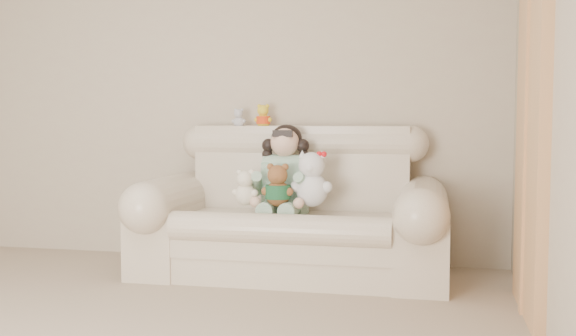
{
  "coord_description": "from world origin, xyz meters",
  "views": [
    {
      "loc": [
        1.71,
        -2.43,
        1.07
      ],
      "look_at": [
        0.75,
        1.9,
        0.75
      ],
      "focal_mm": 41.66,
      "sensor_mm": 36.0,
      "label": 1
    }
  ],
  "objects_px": {
    "sofa": "(291,201)",
    "white_cat": "(312,173)",
    "seated_child": "(285,168)",
    "brown_teddy": "(278,181)",
    "cream_teddy": "(245,184)"
  },
  "relations": [
    {
      "from": "seated_child",
      "to": "white_cat",
      "type": "height_order",
      "value": "seated_child"
    },
    {
      "from": "white_cat",
      "to": "cream_teddy",
      "type": "xyz_separation_m",
      "value": [
        -0.44,
        -0.05,
        -0.08
      ]
    },
    {
      "from": "seated_child",
      "to": "brown_teddy",
      "type": "relative_size",
      "value": 1.89
    },
    {
      "from": "cream_teddy",
      "to": "seated_child",
      "type": "bearing_deg",
      "value": 25.88
    },
    {
      "from": "brown_teddy",
      "to": "white_cat",
      "type": "relative_size",
      "value": 0.77
    },
    {
      "from": "seated_child",
      "to": "brown_teddy",
      "type": "distance_m",
      "value": 0.24
    },
    {
      "from": "seated_child",
      "to": "brown_teddy",
      "type": "height_order",
      "value": "seated_child"
    },
    {
      "from": "brown_teddy",
      "to": "cream_teddy",
      "type": "bearing_deg",
      "value": 160.2
    },
    {
      "from": "sofa",
      "to": "white_cat",
      "type": "height_order",
      "value": "sofa"
    },
    {
      "from": "seated_child",
      "to": "brown_teddy",
      "type": "xyz_separation_m",
      "value": [
        0.0,
        -0.23,
        -0.07
      ]
    },
    {
      "from": "seated_child",
      "to": "cream_teddy",
      "type": "relative_size",
      "value": 2.23
    },
    {
      "from": "sofa",
      "to": "seated_child",
      "type": "xyz_separation_m",
      "value": [
        -0.06,
        0.08,
        0.22
      ]
    },
    {
      "from": "sofa",
      "to": "seated_child",
      "type": "bearing_deg",
      "value": 126.93
    },
    {
      "from": "brown_teddy",
      "to": "seated_child",
      "type": "bearing_deg",
      "value": 73.14
    },
    {
      "from": "sofa",
      "to": "cream_teddy",
      "type": "bearing_deg",
      "value": -152.98
    }
  ]
}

